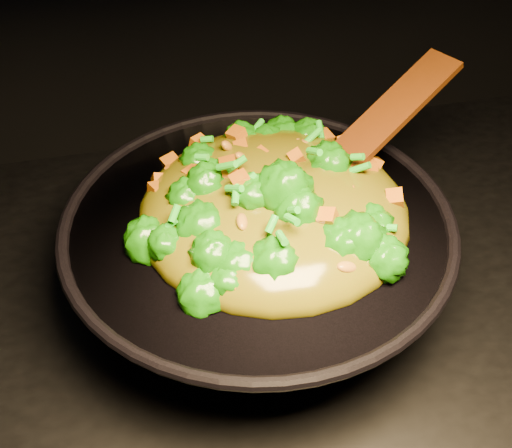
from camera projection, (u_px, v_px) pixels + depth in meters
name	position (u px, v px, depth m)	size (l,w,h in m)	color
wok	(258.00, 258.00, 0.79)	(0.45, 0.45, 0.13)	black
stir_fry	(274.00, 179.00, 0.72)	(0.32, 0.32, 0.11)	#196D07
spatula	(359.00, 143.00, 0.77)	(0.33, 0.05, 0.01)	#330E04
back_pot	(280.00, 187.00, 0.90)	(0.21, 0.21, 0.12)	black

